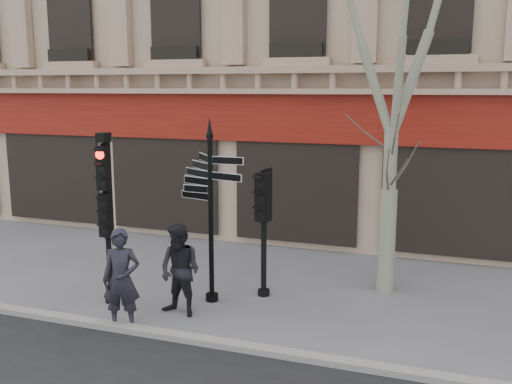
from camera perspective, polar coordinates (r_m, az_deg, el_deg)
ground at (r=11.52m, az=-2.76°, el=-12.06°), size 80.00×80.00×0.00m
kerb at (r=10.32m, az=-5.78°, el=-14.51°), size 80.00×0.25×0.12m
fingerpost at (r=11.52m, az=-4.60°, el=1.26°), size 2.11×2.11×3.83m
traffic_signal_main at (r=11.86m, az=-14.75°, el=-0.51°), size 0.43×0.33×3.52m
traffic_signal_secondary at (r=11.92m, az=0.79°, el=-1.86°), size 0.49×0.39×2.67m
plane_tree at (r=12.41m, az=13.93°, el=18.08°), size 3.28×3.28×8.72m
pedestrian_a at (r=10.79m, az=-13.31°, el=-8.53°), size 0.80×0.65×1.90m
pedestrian_b at (r=11.24m, az=-7.60°, el=-7.79°), size 0.99×0.83×1.81m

